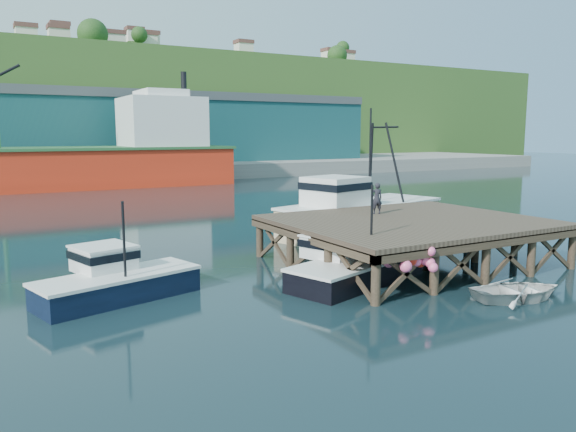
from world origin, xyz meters
TOP-DOWN VIEW (x-y plane):
  - ground at (0.00, 0.00)m, footprint 300.00×300.00m
  - wharf at (5.50, -0.19)m, footprint 12.00×10.00m
  - far_quay at (0.00, 70.00)m, footprint 160.00×40.00m
  - warehouse_mid at (0.00, 65.00)m, footprint 28.00×16.00m
  - warehouse_right at (30.00, 65.00)m, footprint 30.00×16.00m
  - cargo_ship at (-8.46, 48.00)m, footprint 55.50×10.00m
  - hillside at (0.00, 100.00)m, footprint 220.00×50.00m
  - boat_navy at (-8.27, 0.87)m, footprint 6.43×4.15m
  - boat_black at (1.00, -1.57)m, footprint 7.16×5.94m
  - trawler at (7.94, 7.35)m, footprint 12.22×6.98m
  - dinghy at (4.88, -6.80)m, footprint 4.11×3.38m
  - dockworker at (5.21, 2.17)m, footprint 0.67×0.53m

SIDE VIEW (x-z plane):
  - ground at x=0.00m, z-range 0.00..0.00m
  - dinghy at x=4.88m, z-range 0.00..0.74m
  - boat_navy at x=-8.27m, z-range -1.13..2.66m
  - boat_black at x=1.00m, z-range -1.32..2.84m
  - far_quay at x=0.00m, z-range 0.00..2.00m
  - trawler at x=7.94m, z-range -2.27..5.46m
  - wharf at x=5.50m, z-range 0.63..3.25m
  - dockworker at x=5.21m, z-range 2.12..3.72m
  - cargo_ship at x=-8.46m, z-range -3.56..10.19m
  - warehouse_mid at x=0.00m, z-range 2.00..11.00m
  - warehouse_right at x=30.00m, z-range 2.00..11.00m
  - hillside at x=0.00m, z-range 0.00..22.00m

